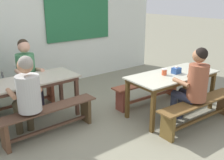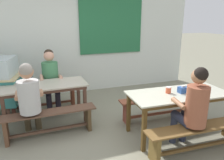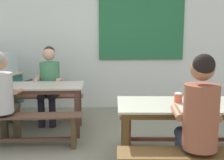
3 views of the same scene
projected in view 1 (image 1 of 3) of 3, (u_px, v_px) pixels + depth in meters
name	position (u px, v px, depth m)	size (l,w,h in m)	color
ground_plane	(111.00, 125.00, 4.30)	(40.00, 40.00, 0.00)	gray
backdrop_wall	(43.00, 24.00, 5.76)	(6.43, 0.23, 2.76)	silver
dining_table_far	(30.00, 84.00, 4.25)	(1.59, 0.75, 0.75)	#BAB09D
dining_table_near	(173.00, 78.00, 4.54)	(1.73, 0.81, 0.75)	#B9B9A4
bench_far_back	(19.00, 95.00, 4.81)	(1.51, 0.32, 0.45)	brown
bench_far_front	(49.00, 117.00, 3.93)	(1.60, 0.33, 0.45)	brown
bench_near_back	(148.00, 88.00, 5.12)	(1.64, 0.33, 0.45)	brown
bench_near_front	(199.00, 109.00, 4.19)	(1.73, 0.36, 0.45)	brown
person_left_back_turned	(27.00, 93.00, 3.66)	(0.45, 0.55, 1.30)	#463B26
person_center_facing	(27.00, 70.00, 4.72)	(0.45, 0.59, 1.32)	black
person_near_front	(194.00, 83.00, 4.04)	(0.44, 0.58, 1.34)	#2E344A
tissue_box	(176.00, 71.00, 4.53)	(0.15, 0.11, 0.13)	#2A4E92
condiment_jar	(164.00, 72.00, 4.44)	(0.09, 0.09, 0.11)	#DA5633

